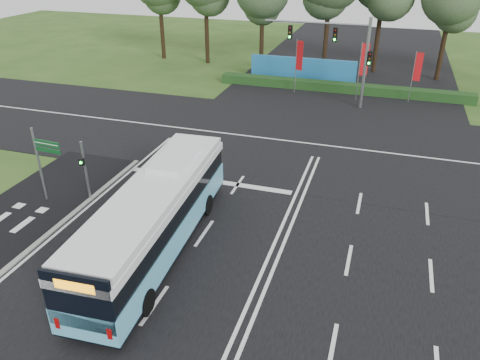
# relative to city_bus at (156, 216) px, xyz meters

# --- Properties ---
(ground) EXTENTS (120.00, 120.00, 0.00)m
(ground) POSITION_rel_city_bus_xyz_m (4.76, 1.74, -1.72)
(ground) COLOR #2C4E1A
(ground) RESTS_ON ground
(road_main) EXTENTS (20.00, 120.00, 0.04)m
(road_main) POSITION_rel_city_bus_xyz_m (4.76, 1.74, -1.70)
(road_main) COLOR black
(road_main) RESTS_ON ground
(road_cross) EXTENTS (120.00, 14.00, 0.05)m
(road_cross) POSITION_rel_city_bus_xyz_m (4.76, 13.74, -1.69)
(road_cross) COLOR black
(road_cross) RESTS_ON ground
(kerb_strip) EXTENTS (0.25, 18.00, 0.12)m
(kerb_strip) POSITION_rel_city_bus_xyz_m (-5.34, -1.26, -1.66)
(kerb_strip) COLOR gray
(kerb_strip) RESTS_ON ground
(city_bus) EXTENTS (3.18, 12.01, 3.41)m
(city_bus) POSITION_rel_city_bus_xyz_m (0.00, 0.00, 0.00)
(city_bus) COLOR #5FB9DD
(city_bus) RESTS_ON ground
(pedestrian_signal) EXTENTS (0.31, 0.41, 3.27)m
(pedestrian_signal) POSITION_rel_city_bus_xyz_m (-5.44, 2.90, 0.07)
(pedestrian_signal) COLOR gray
(pedestrian_signal) RESTS_ON ground
(street_sign) EXTENTS (1.57, 0.20, 4.03)m
(street_sign) POSITION_rel_city_bus_xyz_m (-7.21, 2.15, 0.82)
(street_sign) COLOR gray
(street_sign) RESTS_ON ground
(banner_flag_left) EXTENTS (0.64, 0.32, 4.62)m
(banner_flag_left) POSITION_rel_city_bus_xyz_m (1.07, 24.75, 1.29)
(banner_flag_left) COLOR gray
(banner_flag_left) RESTS_ON ground
(banner_flag_mid) EXTENTS (0.68, 0.30, 4.82)m
(banner_flag_mid) POSITION_rel_city_bus_xyz_m (6.46, 24.21, 1.41)
(banner_flag_mid) COLOR gray
(banner_flag_mid) RESTS_ON ground
(banner_flag_right) EXTENTS (0.62, 0.07, 4.23)m
(banner_flag_right) POSITION_rel_city_bus_xyz_m (10.66, 24.90, 1.05)
(banner_flag_right) COLOR gray
(banner_flag_right) RESTS_ON ground
(traffic_light_gantry) EXTENTS (8.41, 0.28, 7.00)m
(traffic_light_gantry) POSITION_rel_city_bus_xyz_m (4.97, 22.24, 2.95)
(traffic_light_gantry) COLOR gray
(traffic_light_gantry) RESTS_ON ground
(hedge) EXTENTS (22.00, 1.20, 0.80)m
(hedge) POSITION_rel_city_bus_xyz_m (4.76, 26.24, -1.32)
(hedge) COLOR #153714
(hedge) RESTS_ON ground
(blue_hoarding) EXTENTS (10.00, 0.30, 2.20)m
(blue_hoarding) POSITION_rel_city_bus_xyz_m (0.76, 28.74, -0.62)
(blue_hoarding) COLOR #2071AE
(blue_hoarding) RESTS_ON ground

